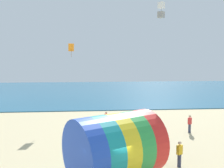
{
  "coord_description": "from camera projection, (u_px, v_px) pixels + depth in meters",
  "views": [
    {
      "loc": [
        -0.78,
        -12.68,
        6.84
      ],
      "look_at": [
        0.55,
        2.95,
        5.24
      ],
      "focal_mm": 40.0,
      "sensor_mm": 36.0,
      "label": 1
    }
  ],
  "objects": [
    {
      "name": "kite_white_box",
      "position": [
        161.0,
        10.0,
        23.83
      ],
      "size": [
        0.77,
        0.77,
        1.56
      ],
      "color": "white"
    },
    {
      "name": "kite_orange_diamond",
      "position": [
        71.0,
        48.0,
        29.48
      ],
      "size": [
        0.7,
        0.46,
        1.58
      ],
      "color": "orange"
    },
    {
      "name": "kite_handler",
      "position": [
        179.0,
        154.0,
        15.75
      ],
      "size": [
        0.42,
        0.37,
        1.66
      ],
      "color": "#383D56",
      "rests_on": "ground"
    },
    {
      "name": "sea",
      "position": [
        95.0,
        91.0,
        52.45
      ],
      "size": [
        120.0,
        40.0,
        0.1
      ],
      "primitive_type": "cube",
      "color": "#236084",
      "rests_on": "ground"
    },
    {
      "name": "bystander_near_water",
      "position": [
        120.0,
        129.0,
        20.95
      ],
      "size": [
        0.29,
        0.4,
        1.78
      ],
      "color": "black",
      "rests_on": "ground"
    },
    {
      "name": "bystander_mid_beach",
      "position": [
        190.0,
        124.0,
        23.05
      ],
      "size": [
        0.42,
        0.39,
        1.65
      ],
      "color": "#383D56",
      "rests_on": "ground"
    },
    {
      "name": "bystander_far_left",
      "position": [
        106.0,
        119.0,
        24.86
      ],
      "size": [
        0.35,
        0.42,
        1.59
      ],
      "color": "black",
      "rests_on": "ground"
    },
    {
      "name": "giant_inflatable_tube",
      "position": [
        115.0,
        146.0,
        14.13
      ],
      "size": [
        6.06,
        5.61,
        3.75
      ],
      "color": "blue",
      "rests_on": "ground"
    }
  ]
}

